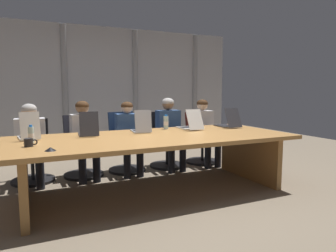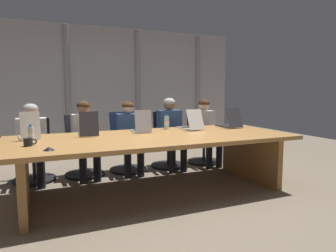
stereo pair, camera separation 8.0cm
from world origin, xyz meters
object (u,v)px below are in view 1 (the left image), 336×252
at_px(laptop_center, 141,128).
at_px(person_center, 129,133).
at_px(laptop_left_end, 29,134).
at_px(person_left_end, 30,139).
at_px(conference_mic_left_side, 50,149).
at_px(office_chair_left_end, 33,158).
at_px(water_bottle_secondary, 166,123).
at_px(office_chair_right_end, 201,144).
at_px(office_chair_right_mid, 166,146).
at_px(person_right_end, 205,128).
at_px(office_chair_left_mid, 82,153).
at_px(water_bottle_primary, 31,135).
at_px(office_chair_center, 126,149).
at_px(person_right_mid, 170,128).
at_px(coffee_mug_near, 29,142).
at_px(person_left_mid, 84,135).
at_px(laptop_left_mid, 88,131).
at_px(laptop_right_end, 227,123).
at_px(laptop_right_mid, 190,125).

relative_size(laptop_center, person_center, 0.37).
height_order(laptop_left_end, person_left_end, person_left_end).
bearing_deg(conference_mic_left_side, office_chair_left_end, 94.88).
height_order(laptop_center, water_bottle_secondary, laptop_center).
distance_m(office_chair_right_end, water_bottle_secondary, 1.29).
distance_m(laptop_center, office_chair_left_end, 1.67).
height_order(office_chair_right_mid, person_center, person_center).
relative_size(office_chair_right_mid, person_right_end, 0.81).
distance_m(office_chair_left_mid, person_left_end, 0.80).
bearing_deg(water_bottle_primary, office_chair_right_end, 21.48).
bearing_deg(office_chair_center, laptop_left_end, -66.06).
height_order(office_chair_center, water_bottle_secondary, office_chair_center).
bearing_deg(person_right_mid, coffee_mug_near, -59.28).
relative_size(laptop_left_end, person_left_end, 0.39).
relative_size(person_left_mid, coffee_mug_near, 8.84).
bearing_deg(office_chair_right_mid, person_left_mid, -73.70).
relative_size(office_chair_left_mid, coffee_mug_near, 7.12).
distance_m(laptop_left_mid, person_left_end, 0.97).
xyz_separation_m(office_chair_center, conference_mic_left_side, (-1.26, -1.69, 0.40)).
bearing_deg(laptop_left_end, office_chair_left_mid, -48.81).
bearing_deg(person_center, person_right_end, 93.75).
bearing_deg(person_right_mid, person_left_end, -88.13).
distance_m(laptop_left_end, office_chair_right_mid, 2.37).
bearing_deg(office_chair_left_mid, conference_mic_left_side, -28.23).
bearing_deg(laptop_right_end, office_chair_right_mid, 44.53).
distance_m(laptop_left_mid, office_chair_right_mid, 1.76).
bearing_deg(office_chair_center, person_left_mid, -82.57).
relative_size(laptop_left_end, person_right_end, 0.38).
bearing_deg(person_right_mid, laptop_center, -46.72).
relative_size(office_chair_right_mid, water_bottle_primary, 4.64).
bearing_deg(coffee_mug_near, person_left_mid, 57.60).
distance_m(office_chair_left_end, office_chair_right_end, 2.84).
distance_m(laptop_right_end, person_right_end, 0.67).
relative_size(laptop_center, person_right_mid, 0.35).
distance_m(person_left_mid, water_bottle_secondary, 1.23).
relative_size(laptop_left_mid, conference_mic_left_side, 3.87).
height_order(laptop_center, person_left_end, person_left_end).
bearing_deg(office_chair_left_mid, laptop_left_end, -51.89).
height_order(office_chair_right_mid, coffee_mug_near, office_chair_right_mid).
xyz_separation_m(person_right_mid, coffee_mug_near, (-2.17, -1.20, 0.10)).
relative_size(person_left_end, water_bottle_primary, 5.59).
bearing_deg(laptop_right_mid, person_right_mid, 3.68).
xyz_separation_m(laptop_right_mid, water_bottle_primary, (-2.17, -0.32, 0.03)).
bearing_deg(laptop_right_mid, person_center, 51.08).
bearing_deg(person_center, office_chair_center, -174.46).
bearing_deg(laptop_right_mid, laptop_left_mid, 92.80).
relative_size(office_chair_left_end, person_right_mid, 0.75).
xyz_separation_m(office_chair_left_mid, water_bottle_secondary, (1.14, -0.64, 0.49)).
relative_size(office_chair_left_mid, office_chair_center, 0.97).
height_order(laptop_left_end, person_left_mid, person_left_mid).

